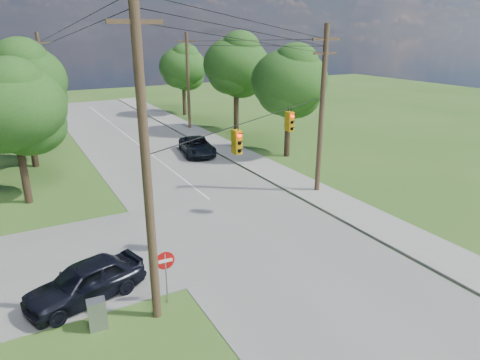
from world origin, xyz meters
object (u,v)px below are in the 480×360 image
pole_sw (145,155)px  car_cross_dark (85,281)px  pole_north_e (188,81)px  pole_north_w (45,89)px  pole_ne (322,109)px  car_main_north (197,146)px  control_cabinet (97,314)px  do_not_enter_sign (166,266)px

pole_sw → car_cross_dark: size_ratio=2.57×
pole_north_e → pole_north_w: 13.90m
car_cross_dark → pole_ne: bearing=92.1°
pole_sw → pole_north_e: 32.55m
car_main_north → control_cabinet: bearing=-111.9°
pole_sw → control_cabinet: bearing=171.4°
pole_north_w → pole_ne: bearing=-57.7°
pole_sw → car_main_north: 22.76m
do_not_enter_sign → pole_sw: bearing=-132.4°
car_cross_dark → control_cabinet: car_cross_dark is taller
car_main_north → do_not_enter_sign: 21.29m
pole_sw → car_cross_dark: bearing=132.4°
pole_sw → do_not_enter_sign: pole_sw is taller
car_main_north → do_not_enter_sign: do_not_enter_sign is taller
pole_north_e → control_cabinet: 33.48m
pole_sw → pole_north_w: bearing=90.8°
pole_north_e → do_not_enter_sign: pole_north_e is taller
pole_ne → do_not_enter_sign: size_ratio=4.75×
pole_ne → pole_north_w: size_ratio=1.05×
pole_ne → pole_north_e: 22.00m
pole_sw → pole_north_e: size_ratio=1.20×
pole_north_e → car_main_north: pole_north_e is taller
car_main_north → control_cabinet: car_main_north is taller
pole_ne → car_main_north: pole_ne is taller
car_main_north → pole_north_w: bearing=146.8°
car_cross_dark → do_not_enter_sign: size_ratio=2.11×
pole_north_w → control_cabinet: size_ratio=8.72×
pole_sw → control_cabinet: size_ratio=10.47×
pole_ne → control_cabinet: size_ratio=9.16×
do_not_enter_sign → pole_ne: bearing=32.5°
car_cross_dark → car_main_north: 21.21m
car_cross_dark → pole_north_w: bearing=159.8°
car_cross_dark → do_not_enter_sign: bearing=41.4°
pole_sw → pole_north_w: size_ratio=1.20×
pole_ne → pole_north_e: bearing=90.0°
car_cross_dark → do_not_enter_sign: do_not_enter_sign is taller
pole_north_e → control_cabinet: bearing=-118.0°
pole_sw → car_main_north: pole_sw is taller
do_not_enter_sign → car_cross_dark: bearing=151.9°
pole_north_e → pole_north_w: same height
pole_ne → car_main_north: bearing=105.8°
pole_ne → car_cross_dark: 17.12m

